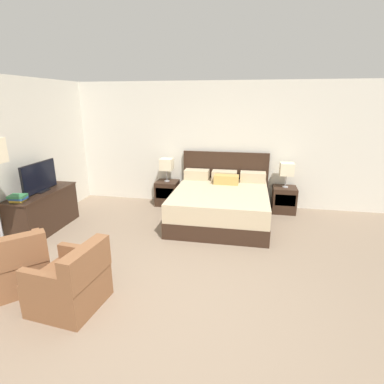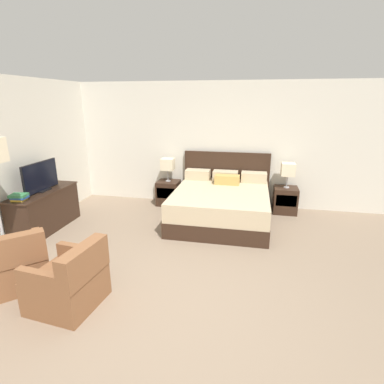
% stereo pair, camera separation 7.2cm
% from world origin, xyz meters
% --- Properties ---
extents(ground_plane, '(11.12, 11.12, 0.00)m').
position_xyz_m(ground_plane, '(0.00, 0.00, 0.00)').
color(ground_plane, '#84705B').
extents(wall_back, '(7.15, 0.06, 2.59)m').
position_xyz_m(wall_back, '(0.00, 3.74, 1.29)').
color(wall_back, silver).
rests_on(wall_back, ground).
extents(wall_left, '(0.06, 5.51, 2.59)m').
position_xyz_m(wall_left, '(-3.01, 1.55, 1.29)').
color(wall_left, silver).
rests_on(wall_left, ground).
extents(bed, '(1.80, 1.95, 1.17)m').
position_xyz_m(bed, '(0.28, 2.75, 0.33)').
color(bed, '#332116').
rests_on(bed, ground).
extents(nightstand_left, '(0.46, 0.44, 0.52)m').
position_xyz_m(nightstand_left, '(-0.95, 3.43, 0.26)').
color(nightstand_left, '#332116').
rests_on(nightstand_left, ground).
extents(nightstand_right, '(0.46, 0.44, 0.52)m').
position_xyz_m(nightstand_right, '(1.51, 3.43, 0.26)').
color(nightstand_right, '#332116').
rests_on(nightstand_right, ground).
extents(table_lamp_left, '(0.26, 0.26, 0.50)m').
position_xyz_m(table_lamp_left, '(-0.95, 3.43, 0.89)').
color(table_lamp_left, '#B7B7BC').
rests_on(table_lamp_left, nightstand_left).
extents(table_lamp_right, '(0.26, 0.26, 0.50)m').
position_xyz_m(table_lamp_right, '(1.51, 3.43, 0.89)').
color(table_lamp_right, '#B7B7BC').
rests_on(table_lamp_right, nightstand_right).
extents(dresser, '(0.48, 1.38, 0.71)m').
position_xyz_m(dresser, '(-2.71, 1.71, 0.37)').
color(dresser, '#332116').
rests_on(dresser, ground).
extents(tv, '(0.18, 0.83, 0.51)m').
position_xyz_m(tv, '(-2.71, 1.72, 0.95)').
color(tv, black).
rests_on(tv, dresser).
extents(book_red_cover, '(0.21, 0.19, 0.03)m').
position_xyz_m(book_red_cover, '(-2.72, 1.19, 0.72)').
color(book_red_cover, gold).
rests_on(book_red_cover, dresser).
extents(book_blue_cover, '(0.24, 0.19, 0.03)m').
position_xyz_m(book_blue_cover, '(-2.71, 1.19, 0.76)').
color(book_blue_cover, '#234C8E').
rests_on(book_blue_cover, book_red_cover).
extents(book_small_top, '(0.27, 0.23, 0.04)m').
position_xyz_m(book_small_top, '(-2.72, 1.19, 0.79)').
color(book_small_top, '#2D7042').
rests_on(book_small_top, book_blue_cover).
extents(armchair_by_window, '(0.97, 0.97, 0.76)m').
position_xyz_m(armchair_by_window, '(-1.94, 0.12, 0.28)').
color(armchair_by_window, brown).
rests_on(armchair_by_window, ground).
extents(armchair_companion, '(0.76, 0.75, 0.76)m').
position_xyz_m(armchair_companion, '(-1.09, -0.08, 0.28)').
color(armchair_companion, brown).
rests_on(armchair_companion, ground).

